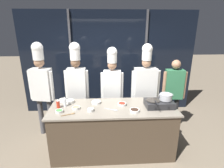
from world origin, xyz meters
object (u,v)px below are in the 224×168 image
object	(u,v)px
prep_bowl_shrimp	(96,102)
serving_spoon_solid	(71,114)
portable_stove	(159,103)
chef_head	(42,83)
serving_spoon_slotted	(114,110)
chef_line	(112,83)
squeeze_bottle_chili	(58,104)
prep_bowl_chili_flakes	(122,104)
prep_bowl_soy_glaze	(135,110)
prep_bowl_bean_sprouts	(70,101)
frying_pan	(153,99)
prep_bowl_scallions	(59,111)
prep_bowl_mushrooms	(76,108)
chef_pastry	(145,83)
person_guest	(173,89)
squeeze_bottle_clear	(65,102)
prep_bowl_garlic	(91,110)
prep_bowl_ginger	(63,100)
chef_sous	(77,81)
stock_pot	(166,97)

from	to	relation	value
prep_bowl_shrimp	serving_spoon_solid	world-z (taller)	prep_bowl_shrimp
portable_stove	chef_head	size ratio (longest dim) A/B	0.24
serving_spoon_slotted	chef_line	size ratio (longest dim) A/B	0.12
squeeze_bottle_chili	prep_bowl_chili_flakes	size ratio (longest dim) A/B	1.08
prep_bowl_soy_glaze	prep_bowl_bean_sprouts	distance (m)	1.22
frying_pan	prep_bowl_scallions	size ratio (longest dim) A/B	3.25
portable_stove	serving_spoon_solid	bearing A→B (deg)	-172.26
prep_bowl_shrimp	chef_head	xyz separation A→B (m)	(-1.12, 0.48, 0.25)
prep_bowl_shrimp	serving_spoon_slotted	xyz separation A→B (m)	(0.31, -0.30, -0.02)
prep_bowl_mushrooms	prep_bowl_soy_glaze	bearing A→B (deg)	-8.56
chef_pastry	prep_bowl_bean_sprouts	bearing A→B (deg)	16.29
chef_pastry	person_guest	distance (m)	0.63
frying_pan	squeeze_bottle_clear	world-z (taller)	squeeze_bottle_clear
squeeze_bottle_clear	serving_spoon_solid	distance (m)	0.35
frying_pan	chef_line	distance (m)	1.01
squeeze_bottle_clear	prep_bowl_soy_glaze	world-z (taller)	squeeze_bottle_clear
squeeze_bottle_clear	chef_pastry	xyz separation A→B (m)	(1.60, 0.65, 0.11)
frying_pan	prep_bowl_garlic	xyz separation A→B (m)	(-1.10, -0.11, -0.12)
frying_pan	prep_bowl_shrimp	distance (m)	1.04
prep_bowl_shrimp	prep_bowl_ginger	bearing A→B (deg)	168.52
prep_bowl_bean_sprouts	person_guest	world-z (taller)	person_guest
frying_pan	prep_bowl_chili_flakes	distance (m)	0.56
prep_bowl_soy_glaze	serving_spoon_solid	distance (m)	1.06
frying_pan	chef_line	bearing A→B (deg)	133.02
prep_bowl_garlic	serving_spoon_solid	distance (m)	0.33
prep_bowl_garlic	prep_bowl_shrimp	bearing A→B (deg)	75.20
squeeze_bottle_clear	prep_bowl_chili_flakes	world-z (taller)	squeeze_bottle_clear
chef_line	prep_bowl_shrimp	bearing A→B (deg)	62.04
portable_stove	serving_spoon_slotted	bearing A→B (deg)	-173.04
prep_bowl_scallions	chef_pastry	bearing A→B (deg)	28.02
prep_bowl_soy_glaze	serving_spoon_slotted	bearing A→B (deg)	169.06
prep_bowl_shrimp	squeeze_bottle_clear	bearing A→B (deg)	-169.15
squeeze_bottle_clear	chef_pastry	distance (m)	1.73
person_guest	prep_bowl_scallions	bearing A→B (deg)	25.86
prep_bowl_mushrooms	chef_sous	bearing A→B (deg)	95.55
portable_stove	chef_line	xyz separation A→B (m)	(-0.80, 0.73, 0.17)
prep_bowl_soy_glaze	chef_sous	distance (m)	1.44
stock_pot	serving_spoon_solid	distance (m)	1.66
prep_bowl_scallions	prep_bowl_chili_flakes	world-z (taller)	same
stock_pot	serving_spoon_slotted	bearing A→B (deg)	-173.86
serving_spoon_slotted	person_guest	distance (m)	1.58
prep_bowl_bean_sprouts	prep_bowl_soy_glaze	bearing A→B (deg)	-20.08
frying_pan	stock_pot	size ratio (longest dim) A/B	1.73
chef_pastry	person_guest	bearing A→B (deg)	174.02
prep_bowl_ginger	prep_bowl_mushrooms	bearing A→B (deg)	-49.35
person_guest	prep_bowl_soy_glaze	bearing A→B (deg)	46.35
squeeze_bottle_clear	prep_bowl_bean_sprouts	size ratio (longest dim) A/B	1.28
prep_bowl_soy_glaze	chef_pastry	distance (m)	1.01
portable_stove	prep_bowl_garlic	xyz separation A→B (m)	(-1.21, -0.12, -0.03)
stock_pot	prep_bowl_bean_sprouts	world-z (taller)	stock_pot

